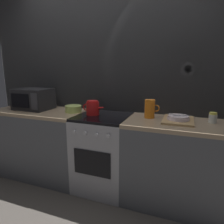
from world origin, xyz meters
The scene contains 11 objects.
ground_plane centered at (0.00, 0.00, 0.00)m, with size 8.00×8.00×0.00m, color #47423D.
back_wall centered at (0.00, 0.32, 1.20)m, with size 3.60×0.05×2.40m.
counter_left centered at (-0.90, 0.00, 0.45)m, with size 1.20×0.60×0.90m.
stove_unit centered at (0.00, 0.00, 0.45)m, with size 0.60×0.63×0.90m.
counter_right centered at (0.90, 0.00, 0.45)m, with size 1.20×0.60×0.90m.
microwave centered at (-1.01, 0.02, 1.04)m, with size 0.46×0.35×0.27m.
kettle centered at (-0.13, 0.00, 0.98)m, with size 0.28×0.15×0.17m.
mixing_bowl centered at (-0.42, 0.05, 0.94)m, with size 0.20×0.20×0.08m, color #B7D166.
pitcher centered at (0.52, 0.09, 1.00)m, with size 0.16×0.11×0.20m.
dish_pile centered at (0.82, 0.04, 0.92)m, with size 0.30×0.40×0.07m.
spice_jar centered at (1.14, 0.10, 0.95)m, with size 0.08×0.08×0.10m.
Camera 1 is at (0.87, -2.01, 1.42)m, focal length 31.49 mm.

